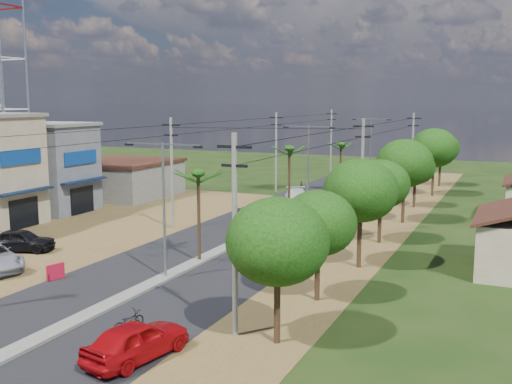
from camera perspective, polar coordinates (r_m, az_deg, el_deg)
ground at (r=35.78m, az=-8.60°, el=-8.18°), size 160.00×160.00×0.00m
road at (r=48.63m, az=1.02°, el=-3.52°), size 12.00×110.00×0.04m
median at (r=51.33m, az=2.34°, el=-2.79°), size 1.00×90.00×0.18m
dirt_lot_west at (r=50.89m, az=-17.99°, el=-3.41°), size 18.00×46.00×0.04m
dirt_shoulder_east at (r=46.04m, az=10.81°, el=-4.39°), size 5.00×90.00×0.03m
shophouse_grey at (r=59.30m, az=-19.31°, el=2.26°), size 9.00×6.40×8.30m
low_shed at (r=66.51m, az=-12.68°, el=1.29°), size 10.40×10.40×3.95m
tree_east_a at (r=25.18m, az=2.06°, el=-4.74°), size 4.40×4.40×6.37m
tree_east_b at (r=30.83m, az=5.94°, el=-2.99°), size 4.00×4.00×5.83m
tree_east_c at (r=37.21m, az=9.94°, el=0.13°), size 4.60×4.60×6.83m
tree_east_d at (r=44.10m, az=11.81°, el=0.72°), size 4.20×4.20×6.13m
tree_east_e at (r=51.76m, az=13.98°, el=2.65°), size 4.80×4.80×7.14m
tree_east_f at (r=59.80m, az=14.94°, el=2.24°), size 3.80×3.80×5.52m
tree_east_g at (r=67.47m, az=16.61°, el=4.04°), size 5.00×5.00×7.38m
tree_east_h at (r=75.46m, az=17.19°, el=4.02°), size 4.40×4.40×6.52m
palm_median_near at (r=37.97m, az=-5.53°, el=1.41°), size 2.00×2.00×6.15m
palm_median_mid at (r=52.35m, az=3.20°, el=3.85°), size 2.00×2.00×6.55m
palm_median_far at (r=67.53m, az=8.10°, el=4.34°), size 2.00×2.00×5.85m
streetlight_near at (r=34.70m, az=-8.78°, el=-0.59°), size 5.10×0.18×8.00m
streetlight_mid at (r=57.12m, az=5.00°, el=3.12°), size 5.10×0.18×8.00m
streetlight_far at (r=81.07m, az=10.86°, el=4.66°), size 5.10×0.18×8.00m
utility_pole_w_b at (r=48.45m, az=-8.02°, el=2.03°), size 1.60×0.24×9.00m
utility_pole_w_c at (r=67.98m, az=1.93°, el=4.02°), size 1.60×0.24×9.00m
utility_pole_w_d at (r=87.72m, az=7.17°, el=5.03°), size 1.60×0.24×9.00m
utility_pole_e_a at (r=25.92m, az=-2.04°, el=-3.74°), size 1.60×0.24×9.00m
utility_pole_e_b at (r=46.41m, az=10.07°, el=1.68°), size 1.60×0.24×9.00m
utility_pole_e_c at (r=67.85m, az=14.67°, el=3.73°), size 1.60×0.24×9.00m
car_red_near at (r=25.16m, az=-11.30°, el=-13.74°), size 2.82×5.01×1.61m
car_silver_mid at (r=44.77m, az=1.02°, el=-3.60°), size 1.70×4.78×1.57m
car_white_far at (r=59.08m, az=3.89°, el=-0.57°), size 4.24×6.02×1.62m
car_parked_dark at (r=44.38m, az=-21.47°, el=-4.34°), size 4.89×3.28×1.55m
moto_rider_east at (r=28.13m, az=-12.07°, el=-12.04°), size 1.00×1.87×0.93m
moto_rider_west_a at (r=53.94m, az=-1.85°, el=-1.83°), size 0.75×1.79×0.92m
moto_rider_west_b at (r=70.52m, az=4.33°, el=0.66°), size 0.72×1.58×0.92m
roadside_sign at (r=36.90m, az=-18.55°, el=-7.24°), size 0.36×1.15×0.97m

